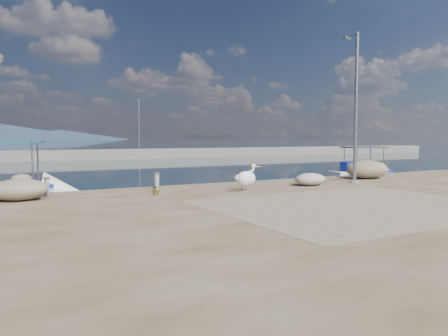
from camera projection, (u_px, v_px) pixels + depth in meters
ground at (275, 210)px, 15.94m from camera, size 1400.00×1400.00×0.00m
quay at (418, 235)px, 10.69m from camera, size 44.00×22.00×0.50m
quay_patch at (356, 205)px, 13.77m from camera, size 9.00×7.00×0.01m
breakwater at (73, 155)px, 50.75m from camera, size 120.00×2.20×7.50m
boat_left at (3, 192)px, 19.43m from camera, size 6.31×3.39×2.89m
boat_right at (363, 175)px, 28.60m from camera, size 5.09×2.16×2.38m
pelican at (247, 178)px, 17.48m from camera, size 1.15×0.71×1.09m
lamp_post at (355, 113)px, 20.41m from camera, size 0.44×0.96×7.00m
bollard_near at (157, 181)px, 17.48m from camera, size 0.25×0.25×0.77m
bollard_far at (47, 186)px, 15.85m from camera, size 0.23×0.23×0.70m
potted_plant at (156, 189)px, 16.18m from camera, size 0.51×0.49×0.45m
net_pile_b at (19, 190)px, 14.81m from camera, size 1.90×1.48×0.74m
net_pile_c at (367, 169)px, 22.77m from camera, size 2.43×1.73×0.95m
net_pile_d at (310, 179)px, 19.46m from camera, size 1.48×1.11×0.55m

